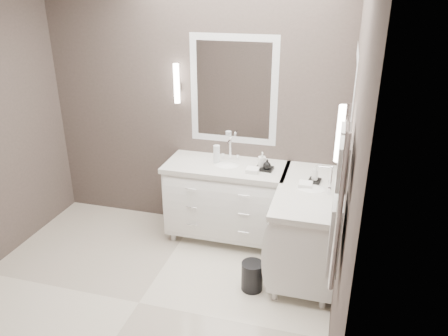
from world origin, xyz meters
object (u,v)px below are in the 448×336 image
(vanity_back, at_px, (226,197))
(vanity_right, at_px, (308,223))
(towel_ladder, at_px, (338,202))
(waste_bin, at_px, (252,276))

(vanity_back, distance_m, vanity_right, 0.93)
(vanity_back, relative_size, vanity_right, 1.00)
(towel_ladder, bearing_deg, vanity_right, 99.84)
(waste_bin, bearing_deg, towel_ladder, -52.46)
(towel_ladder, distance_m, waste_bin, 1.65)
(vanity_back, relative_size, towel_ladder, 1.38)
(vanity_right, bearing_deg, towel_ladder, -80.16)
(vanity_right, distance_m, towel_ladder, 1.60)
(towel_ladder, xyz_separation_m, waste_bin, (-0.65, 0.85, -1.26))
(towel_ladder, relative_size, waste_bin, 3.32)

